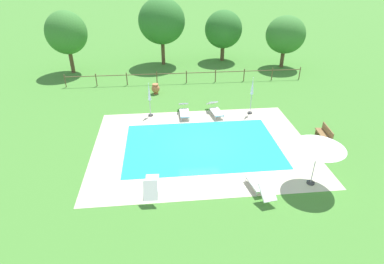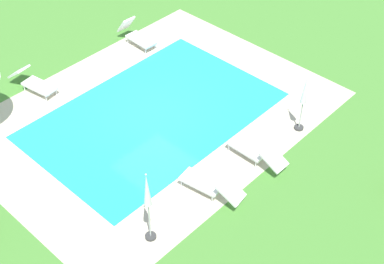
{
  "view_description": "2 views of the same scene",
  "coord_description": "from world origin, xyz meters",
  "px_view_note": "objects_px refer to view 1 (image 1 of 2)",
  "views": [
    {
      "loc": [
        -2.08,
        -14.81,
        9.05
      ],
      "look_at": [
        -0.5,
        0.5,
        0.6
      ],
      "focal_mm": 29.39,
      "sensor_mm": 36.0,
      "label": 1
    },
    {
      "loc": [
        10.05,
        11.27,
        12.5
      ],
      "look_at": [
        0.35,
        2.16,
        0.73
      ],
      "focal_mm": 52.37,
      "sensor_mm": 36.0,
      "label": 2
    }
  ],
  "objects_px": {
    "wooden_bench_lawn_side": "(325,134)",
    "sun_lounger_north_near_steps": "(184,110)",
    "patio_umbrella_open_foreground": "(319,144)",
    "sun_lounger_north_end": "(260,185)",
    "terracotta_urn_near_fence": "(156,89)",
    "tree_east_mid": "(286,35)",
    "tree_centre": "(66,33)",
    "patio_umbrella_closed_row_west": "(252,91)",
    "sun_lounger_north_mid": "(152,186)",
    "sun_lounger_north_far": "(215,109)",
    "tree_west_mid": "(162,21)",
    "tree_far_west": "(223,29)",
    "patio_umbrella_closed_row_mid_west": "(149,96)"
  },
  "relations": [
    {
      "from": "patio_umbrella_open_foreground",
      "to": "patio_umbrella_closed_row_west",
      "type": "xyz_separation_m",
      "value": [
        -0.79,
        7.67,
        -0.51
      ]
    },
    {
      "from": "patio_umbrella_open_foreground",
      "to": "tree_centre",
      "type": "height_order",
      "value": "tree_centre"
    },
    {
      "from": "wooden_bench_lawn_side",
      "to": "tree_centre",
      "type": "height_order",
      "value": "tree_centre"
    },
    {
      "from": "tree_centre",
      "to": "sun_lounger_north_mid",
      "type": "bearing_deg",
      "value": -67.75
    },
    {
      "from": "tree_west_mid",
      "to": "tree_centre",
      "type": "xyz_separation_m",
      "value": [
        -8.26,
        -1.82,
        -0.51
      ]
    },
    {
      "from": "terracotta_urn_near_fence",
      "to": "tree_east_mid",
      "type": "bearing_deg",
      "value": 25.28
    },
    {
      "from": "sun_lounger_north_far",
      "to": "tree_centre",
      "type": "height_order",
      "value": "tree_centre"
    },
    {
      "from": "patio_umbrella_open_foreground",
      "to": "wooden_bench_lawn_side",
      "type": "bearing_deg",
      "value": 56.69
    },
    {
      "from": "sun_lounger_north_mid",
      "to": "tree_west_mid",
      "type": "bearing_deg",
      "value": 87.13
    },
    {
      "from": "sun_lounger_north_end",
      "to": "wooden_bench_lawn_side",
      "type": "bearing_deg",
      "value": 38.81
    },
    {
      "from": "sun_lounger_north_far",
      "to": "terracotta_urn_near_fence",
      "type": "relative_size",
      "value": 2.71
    },
    {
      "from": "sun_lounger_north_far",
      "to": "tree_east_mid",
      "type": "xyz_separation_m",
      "value": [
        8.1,
        9.81,
        2.67
      ]
    },
    {
      "from": "sun_lounger_north_end",
      "to": "tree_east_mid",
      "type": "distance_m",
      "value": 19.59
    },
    {
      "from": "patio_umbrella_closed_row_west",
      "to": "patio_umbrella_closed_row_mid_west",
      "type": "distance_m",
      "value": 6.64
    },
    {
      "from": "sun_lounger_north_end",
      "to": "wooden_bench_lawn_side",
      "type": "distance_m",
      "value": 6.32
    },
    {
      "from": "sun_lounger_north_near_steps",
      "to": "wooden_bench_lawn_side",
      "type": "xyz_separation_m",
      "value": [
        7.59,
        -4.21,
        0.11
      ]
    },
    {
      "from": "sun_lounger_north_far",
      "to": "patio_umbrella_closed_row_mid_west",
      "type": "bearing_deg",
      "value": 176.76
    },
    {
      "from": "tree_centre",
      "to": "patio_umbrella_closed_row_west",
      "type": "bearing_deg",
      "value": -36.57
    },
    {
      "from": "patio_umbrella_closed_row_west",
      "to": "wooden_bench_lawn_side",
      "type": "distance_m",
      "value": 5.27
    },
    {
      "from": "tree_centre",
      "to": "sun_lounger_north_near_steps",
      "type": "bearing_deg",
      "value": -47.08
    },
    {
      "from": "patio_umbrella_closed_row_mid_west",
      "to": "wooden_bench_lawn_side",
      "type": "relative_size",
      "value": 1.48
    },
    {
      "from": "sun_lounger_north_end",
      "to": "patio_umbrella_open_foreground",
      "type": "height_order",
      "value": "patio_umbrella_open_foreground"
    },
    {
      "from": "tree_west_mid",
      "to": "sun_lounger_north_near_steps",
      "type": "bearing_deg",
      "value": -84.81
    },
    {
      "from": "wooden_bench_lawn_side",
      "to": "terracotta_urn_near_fence",
      "type": "height_order",
      "value": "wooden_bench_lawn_side"
    },
    {
      "from": "sun_lounger_north_mid",
      "to": "sun_lounger_north_end",
      "type": "bearing_deg",
      "value": -5.08
    },
    {
      "from": "terracotta_urn_near_fence",
      "to": "patio_umbrella_closed_row_west",
      "type": "bearing_deg",
      "value": -33.9
    },
    {
      "from": "sun_lounger_north_far",
      "to": "terracotta_urn_near_fence",
      "type": "distance_m",
      "value": 5.7
    },
    {
      "from": "terracotta_urn_near_fence",
      "to": "tree_far_west",
      "type": "height_order",
      "value": "tree_far_west"
    },
    {
      "from": "terracotta_urn_near_fence",
      "to": "sun_lounger_north_mid",
      "type": "bearing_deg",
      "value": -90.97
    },
    {
      "from": "patio_umbrella_closed_row_west",
      "to": "sun_lounger_north_end",
      "type": "bearing_deg",
      "value": -102.38
    },
    {
      "from": "sun_lounger_north_far",
      "to": "tree_far_west",
      "type": "distance_m",
      "value": 13.24
    },
    {
      "from": "patio_umbrella_closed_row_west",
      "to": "sun_lounger_north_far",
      "type": "bearing_deg",
      "value": 177.86
    },
    {
      "from": "sun_lounger_north_mid",
      "to": "tree_far_west",
      "type": "xyz_separation_m",
      "value": [
        6.99,
        20.32,
        2.67
      ]
    },
    {
      "from": "sun_lounger_north_mid",
      "to": "tree_east_mid",
      "type": "height_order",
      "value": "tree_east_mid"
    },
    {
      "from": "sun_lounger_north_far",
      "to": "terracotta_urn_near_fence",
      "type": "bearing_deg",
      "value": 133.53
    },
    {
      "from": "patio_umbrella_closed_row_west",
      "to": "tree_west_mid",
      "type": "height_order",
      "value": "tree_west_mid"
    },
    {
      "from": "tree_east_mid",
      "to": "sun_lounger_north_near_steps",
      "type": "bearing_deg",
      "value": -136.24
    },
    {
      "from": "sun_lounger_north_near_steps",
      "to": "terracotta_urn_near_fence",
      "type": "height_order",
      "value": "terracotta_urn_near_fence"
    },
    {
      "from": "sun_lounger_north_near_steps",
      "to": "tree_east_mid",
      "type": "bearing_deg",
      "value": 43.76
    },
    {
      "from": "sun_lounger_north_mid",
      "to": "tree_east_mid",
      "type": "distance_m",
      "value": 21.49
    },
    {
      "from": "sun_lounger_north_near_steps",
      "to": "wooden_bench_lawn_side",
      "type": "relative_size",
      "value": 1.35
    },
    {
      "from": "wooden_bench_lawn_side",
      "to": "sun_lounger_north_near_steps",
      "type": "bearing_deg",
      "value": 150.99
    },
    {
      "from": "tree_far_west",
      "to": "wooden_bench_lawn_side",
      "type": "bearing_deg",
      "value": -81.0
    },
    {
      "from": "tree_west_mid",
      "to": "tree_east_mid",
      "type": "bearing_deg",
      "value": -10.72
    },
    {
      "from": "patio_umbrella_closed_row_west",
      "to": "patio_umbrella_closed_row_mid_west",
      "type": "xyz_separation_m",
      "value": [
        -6.63,
        0.33,
        -0.22
      ]
    },
    {
      "from": "patio_umbrella_open_foreground",
      "to": "sun_lounger_north_far",
      "type": "bearing_deg",
      "value": 112.07
    },
    {
      "from": "wooden_bench_lawn_side",
      "to": "tree_far_west",
      "type": "distance_m",
      "value": 17.18
    },
    {
      "from": "terracotta_urn_near_fence",
      "to": "tree_far_west",
      "type": "relative_size",
      "value": 0.16
    },
    {
      "from": "sun_lounger_north_end",
      "to": "terracotta_urn_near_fence",
      "type": "height_order",
      "value": "sun_lounger_north_end"
    },
    {
      "from": "sun_lounger_north_near_steps",
      "to": "tree_far_west",
      "type": "height_order",
      "value": "tree_far_west"
    }
  ]
}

